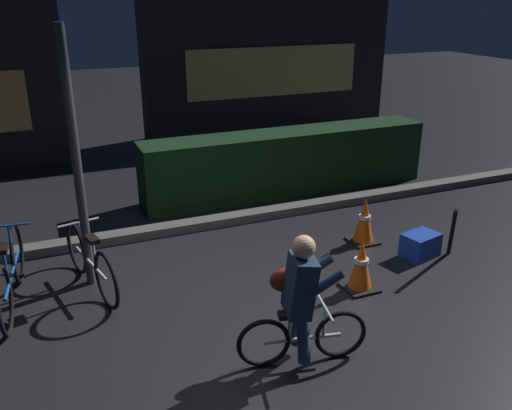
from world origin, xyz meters
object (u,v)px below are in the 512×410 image
(blue_crate, at_px, (420,245))
(traffic_cone_far, at_px, (364,221))
(traffic_cone_near, at_px, (361,265))
(closed_umbrella, at_px, (452,233))
(parked_bike_left_mid, at_px, (11,274))
(parked_bike_center_left, at_px, (91,262))
(street_post, at_px, (77,164))
(cyclist, at_px, (300,300))

(blue_crate, bearing_deg, traffic_cone_far, 124.63)
(traffic_cone_near, relative_size, closed_umbrella, 0.72)
(parked_bike_left_mid, xyz_separation_m, traffic_cone_far, (4.27, -0.12, -0.06))
(blue_crate, relative_size, closed_umbrella, 0.52)
(parked_bike_center_left, bearing_deg, closed_umbrella, -116.48)
(parked_bike_center_left, distance_m, traffic_cone_far, 3.47)
(street_post, bearing_deg, blue_crate, -13.00)
(traffic_cone_far, distance_m, cyclist, 2.71)
(parked_bike_center_left, relative_size, traffic_cone_near, 2.53)
(street_post, distance_m, closed_umbrella, 4.42)
(street_post, xyz_separation_m, cyclist, (1.55, -2.16, -0.79))
(parked_bike_left_mid, distance_m, closed_umbrella, 5.04)
(parked_bike_center_left, height_order, cyclist, cyclist)
(street_post, bearing_deg, cyclist, -54.35)
(traffic_cone_far, bearing_deg, parked_bike_center_left, 177.80)
(traffic_cone_far, bearing_deg, street_post, 175.40)
(traffic_cone_near, bearing_deg, street_post, 154.75)
(street_post, distance_m, traffic_cone_far, 3.65)
(cyclist, bearing_deg, traffic_cone_near, 47.60)
(traffic_cone_far, bearing_deg, parked_bike_left_mid, 178.43)
(blue_crate, height_order, cyclist, cyclist)
(parked_bike_left_mid, height_order, blue_crate, parked_bike_left_mid)
(parked_bike_left_mid, distance_m, traffic_cone_far, 4.27)
(parked_bike_center_left, xyz_separation_m, traffic_cone_near, (2.75, -1.15, -0.04))
(cyclist, height_order, closed_umbrella, cyclist)
(street_post, relative_size, traffic_cone_near, 4.64)
(street_post, height_order, traffic_cone_near, street_post)
(street_post, distance_m, parked_bike_left_mid, 1.33)
(blue_crate, bearing_deg, traffic_cone_near, -160.68)
(parked_bike_center_left, relative_size, closed_umbrella, 1.82)
(traffic_cone_far, relative_size, blue_crate, 1.42)
(blue_crate, xyz_separation_m, closed_umbrella, (0.24, -0.25, 0.23))
(parked_bike_center_left, bearing_deg, street_post, -11.16)
(parked_bike_center_left, height_order, closed_umbrella, closed_umbrella)
(parked_bike_left_mid, xyz_separation_m, parked_bike_center_left, (0.80, 0.02, -0.03))
(parked_bike_center_left, bearing_deg, parked_bike_left_mid, 78.30)
(parked_bike_center_left, relative_size, traffic_cone_far, 2.48)
(street_post, distance_m, traffic_cone_near, 3.25)
(parked_bike_center_left, distance_m, cyclist, 2.56)
(traffic_cone_near, relative_size, blue_crate, 1.39)
(parked_bike_left_mid, relative_size, traffic_cone_far, 2.78)
(parked_bike_left_mid, bearing_deg, cyclist, -124.02)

